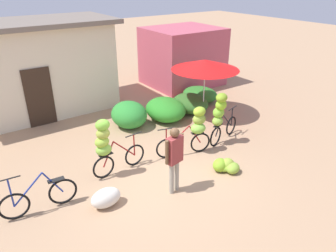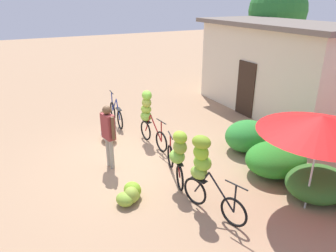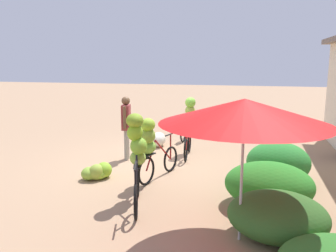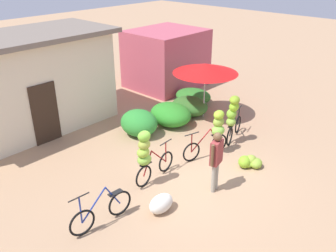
{
  "view_description": "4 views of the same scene",
  "coord_description": "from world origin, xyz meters",
  "px_view_note": "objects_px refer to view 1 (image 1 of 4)",
  "views": [
    {
      "loc": [
        -3.74,
        -5.67,
        4.76
      ],
      "look_at": [
        0.77,
        0.79,
        1.0
      ],
      "focal_mm": 34.19,
      "sensor_mm": 36.0,
      "label": 1
    },
    {
      "loc": [
        7.13,
        -2.55,
        4.16
      ],
      "look_at": [
        0.56,
        0.83,
        1.1
      ],
      "focal_mm": 33.61,
      "sensor_mm": 36.0,
      "label": 2
    },
    {
      "loc": [
        8.34,
        2.66,
        2.59
      ],
      "look_at": [
        1.17,
        0.86,
        1.19
      ],
      "focal_mm": 36.49,
      "sensor_mm": 36.0,
      "label": 3
    },
    {
      "loc": [
        -6.59,
        -4.99,
        5.66
      ],
      "look_at": [
        0.39,
        1.46,
        1.08
      ],
      "focal_mm": 38.38,
      "sensor_mm": 36.0,
      "label": 4
    }
  ],
  "objects_px": {
    "bicycle_near_pile": "(107,144)",
    "banana_pile_on_ground": "(226,166)",
    "market_umbrella": "(205,65)",
    "bicycle_by_shop": "(221,114)",
    "bicycle_leftmost": "(39,197)",
    "person_vendor": "(174,154)",
    "bicycle_center_loaded": "(195,127)",
    "produce_sack": "(106,198)",
    "building_low": "(26,69)",
    "shop_pink": "(183,56)"
  },
  "relations": [
    {
      "from": "shop_pink",
      "to": "bicycle_leftmost",
      "type": "height_order",
      "value": "shop_pink"
    },
    {
      "from": "bicycle_leftmost",
      "to": "bicycle_center_loaded",
      "type": "relative_size",
      "value": 1.03
    },
    {
      "from": "bicycle_center_loaded",
      "to": "banana_pile_on_ground",
      "type": "relative_size",
      "value": 2.21
    },
    {
      "from": "market_umbrella",
      "to": "produce_sack",
      "type": "height_order",
      "value": "market_umbrella"
    },
    {
      "from": "bicycle_center_loaded",
      "to": "produce_sack",
      "type": "relative_size",
      "value": 2.31
    },
    {
      "from": "shop_pink",
      "to": "bicycle_near_pile",
      "type": "bearing_deg",
      "value": -140.6
    },
    {
      "from": "banana_pile_on_ground",
      "to": "market_umbrella",
      "type": "bearing_deg",
      "value": 58.75
    },
    {
      "from": "building_low",
      "to": "banana_pile_on_ground",
      "type": "distance_m",
      "value": 7.85
    },
    {
      "from": "bicycle_near_pile",
      "to": "bicycle_by_shop",
      "type": "bearing_deg",
      "value": -5.42
    },
    {
      "from": "bicycle_near_pile",
      "to": "banana_pile_on_ground",
      "type": "xyz_separation_m",
      "value": [
        2.6,
        -1.6,
        -0.75
      ]
    },
    {
      "from": "market_umbrella",
      "to": "bicycle_leftmost",
      "type": "height_order",
      "value": "market_umbrella"
    },
    {
      "from": "shop_pink",
      "to": "bicycle_center_loaded",
      "type": "xyz_separation_m",
      "value": [
        -3.75,
        -5.52,
        -0.45
      ]
    },
    {
      "from": "building_low",
      "to": "produce_sack",
      "type": "relative_size",
      "value": 9.18
    },
    {
      "from": "building_low",
      "to": "bicycle_leftmost",
      "type": "xyz_separation_m",
      "value": [
        -1.33,
        -5.85,
        -1.33
      ]
    },
    {
      "from": "building_low",
      "to": "produce_sack",
      "type": "xyz_separation_m",
      "value": [
        -0.08,
        -6.52,
        -1.47
      ]
    },
    {
      "from": "market_umbrella",
      "to": "bicycle_by_shop",
      "type": "bearing_deg",
      "value": -117.54
    },
    {
      "from": "market_umbrella",
      "to": "banana_pile_on_ground",
      "type": "xyz_separation_m",
      "value": [
        -1.94,
        -3.19,
        -1.76
      ]
    },
    {
      "from": "market_umbrella",
      "to": "bicycle_by_shop",
      "type": "xyz_separation_m",
      "value": [
        -1.01,
        -1.93,
        -0.94
      ]
    },
    {
      "from": "building_low",
      "to": "bicycle_leftmost",
      "type": "height_order",
      "value": "building_low"
    },
    {
      "from": "shop_pink",
      "to": "bicycle_center_loaded",
      "type": "bearing_deg",
      "value": -124.22
    },
    {
      "from": "bicycle_center_loaded",
      "to": "person_vendor",
      "type": "distance_m",
      "value": 1.93
    },
    {
      "from": "market_umbrella",
      "to": "banana_pile_on_ground",
      "type": "height_order",
      "value": "market_umbrella"
    },
    {
      "from": "building_low",
      "to": "person_vendor",
      "type": "height_order",
      "value": "building_low"
    },
    {
      "from": "bicycle_near_pile",
      "to": "person_vendor",
      "type": "xyz_separation_m",
      "value": [
        0.97,
        -1.52,
        0.13
      ]
    },
    {
      "from": "building_low",
      "to": "shop_pink",
      "type": "distance_m",
      "value": 6.81
    },
    {
      "from": "bicycle_near_pile",
      "to": "banana_pile_on_ground",
      "type": "height_order",
      "value": "bicycle_near_pile"
    },
    {
      "from": "building_low",
      "to": "market_umbrella",
      "type": "bearing_deg",
      "value": -37.15
    },
    {
      "from": "bicycle_near_pile",
      "to": "bicycle_by_shop",
      "type": "height_order",
      "value": "bicycle_by_shop"
    },
    {
      "from": "building_low",
      "to": "bicycle_near_pile",
      "type": "xyz_separation_m",
      "value": [
        0.53,
        -5.44,
        -0.78
      ]
    },
    {
      "from": "market_umbrella",
      "to": "bicycle_by_shop",
      "type": "height_order",
      "value": "market_umbrella"
    },
    {
      "from": "bicycle_leftmost",
      "to": "bicycle_center_loaded",
      "type": "xyz_separation_m",
      "value": [
        4.37,
        0.03,
        0.48
      ]
    },
    {
      "from": "bicycle_center_loaded",
      "to": "banana_pile_on_ground",
      "type": "height_order",
      "value": "bicycle_center_loaded"
    },
    {
      "from": "bicycle_near_pile",
      "to": "bicycle_by_shop",
      "type": "distance_m",
      "value": 3.55
    },
    {
      "from": "bicycle_by_shop",
      "to": "banana_pile_on_ground",
      "type": "relative_size",
      "value": 2.27
    },
    {
      "from": "banana_pile_on_ground",
      "to": "produce_sack",
      "type": "xyz_separation_m",
      "value": [
        -3.21,
        0.51,
        0.06
      ]
    },
    {
      "from": "bicycle_leftmost",
      "to": "bicycle_by_shop",
      "type": "distance_m",
      "value": 5.43
    },
    {
      "from": "building_low",
      "to": "market_umbrella",
      "type": "distance_m",
      "value": 6.37
    },
    {
      "from": "bicycle_leftmost",
      "to": "person_vendor",
      "type": "height_order",
      "value": "person_vendor"
    },
    {
      "from": "building_low",
      "to": "bicycle_by_shop",
      "type": "distance_m",
      "value": 7.1
    },
    {
      "from": "bicycle_leftmost",
      "to": "banana_pile_on_ground",
      "type": "height_order",
      "value": "bicycle_leftmost"
    },
    {
      "from": "market_umbrella",
      "to": "produce_sack",
      "type": "bearing_deg",
      "value": -152.49
    },
    {
      "from": "building_low",
      "to": "shop_pink",
      "type": "bearing_deg",
      "value": -2.49
    },
    {
      "from": "bicycle_leftmost",
      "to": "produce_sack",
      "type": "height_order",
      "value": "bicycle_leftmost"
    },
    {
      "from": "market_umbrella",
      "to": "building_low",
      "type": "bearing_deg",
      "value": 142.85
    },
    {
      "from": "shop_pink",
      "to": "banana_pile_on_ground",
      "type": "relative_size",
      "value": 4.38
    },
    {
      "from": "bicycle_leftmost",
      "to": "bicycle_near_pile",
      "type": "xyz_separation_m",
      "value": [
        1.86,
        0.41,
        0.55
      ]
    },
    {
      "from": "banana_pile_on_ground",
      "to": "bicycle_center_loaded",
      "type": "bearing_deg",
      "value": 94.4
    },
    {
      "from": "bicycle_near_pile",
      "to": "bicycle_leftmost",
      "type": "bearing_deg",
      "value": -167.64
    },
    {
      "from": "person_vendor",
      "to": "produce_sack",
      "type": "bearing_deg",
      "value": 164.48
    },
    {
      "from": "produce_sack",
      "to": "shop_pink",
      "type": "bearing_deg",
      "value": 42.2
    }
  ]
}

